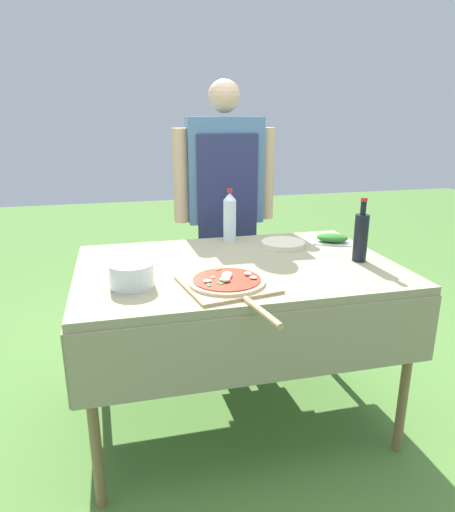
{
  "coord_description": "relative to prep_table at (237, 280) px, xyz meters",
  "views": [
    {
      "loc": [
        -0.5,
        -1.86,
        1.43
      ],
      "look_at": [
        -0.04,
        0.0,
        0.84
      ],
      "focal_mm": 32.0,
      "sensor_mm": 36.0,
      "label": 1
    }
  ],
  "objects": [
    {
      "name": "prep_table",
      "position": [
        0.0,
        0.0,
        0.0
      ],
      "size": [
        1.41,
        0.94,
        0.8
      ],
      "color": "gray",
      "rests_on": "ground"
    },
    {
      "name": "oil_bottle",
      "position": [
        0.55,
        -0.09,
        0.19
      ],
      "size": [
        0.06,
        0.06,
        0.29
      ],
      "color": "black",
      "rests_on": "prep_table"
    },
    {
      "name": "plate_stack",
      "position": [
        0.3,
        0.22,
        0.09
      ],
      "size": [
        0.22,
        0.22,
        0.02
      ],
      "color": "beige",
      "rests_on": "prep_table"
    },
    {
      "name": "mixing_tub",
      "position": [
        -0.46,
        -0.17,
        0.12
      ],
      "size": [
        0.17,
        0.17,
        0.09
      ],
      "primitive_type": "cylinder",
      "color": "silver",
      "rests_on": "prep_table"
    },
    {
      "name": "person_cook",
      "position": [
        0.13,
        0.78,
        0.24
      ],
      "size": [
        0.61,
        0.21,
        1.62
      ],
      "rotation": [
        0.0,
        0.0,
        3.1
      ],
      "color": "#4C4C51",
      "rests_on": "ground"
    },
    {
      "name": "pizza_on_peel",
      "position": [
        -0.1,
        -0.26,
        0.09
      ],
      "size": [
        0.38,
        0.6,
        0.05
      ],
      "rotation": [
        0.0,
        0.0,
        0.19
      ],
      "color": "tan",
      "rests_on": "prep_table"
    },
    {
      "name": "water_bottle",
      "position": [
        0.06,
        0.38,
        0.21
      ],
      "size": [
        0.07,
        0.07,
        0.27
      ],
      "color": "silver",
      "rests_on": "prep_table"
    },
    {
      "name": "ground_plane",
      "position": [
        0.0,
        0.0,
        -0.72
      ],
      "size": [
        12.0,
        12.0,
        0.0
      ],
      "primitive_type": "plane",
      "color": "#517F38"
    },
    {
      "name": "herb_container",
      "position": [
        0.57,
        0.22,
        0.1
      ],
      "size": [
        0.22,
        0.19,
        0.05
      ],
      "rotation": [
        0.0,
        0.0,
        -0.45
      ],
      "color": "silver",
      "rests_on": "prep_table"
    }
  ]
}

